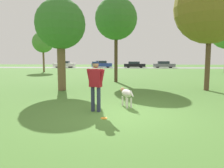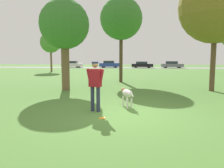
{
  "view_description": "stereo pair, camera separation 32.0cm",
  "coord_description": "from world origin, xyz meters",
  "px_view_note": "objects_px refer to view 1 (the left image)",
  "views": [
    {
      "loc": [
        0.09,
        -6.89,
        1.79
      ],
      "look_at": [
        -0.4,
        0.74,
        0.9
      ],
      "focal_mm": 35.0,
      "sensor_mm": 36.0,
      "label": 1
    },
    {
      "loc": [
        0.41,
        -6.87,
        1.79
      ],
      "look_at": [
        -0.4,
        0.74,
        0.9
      ],
      "focal_mm": 35.0,
      "sensor_mm": 36.0,
      "label": 2
    }
  ],
  "objects_px": {
    "tree_far_left": "(43,42)",
    "parked_car_black": "(134,65)",
    "parked_car_white": "(64,64)",
    "dog": "(126,94)",
    "person": "(96,82)",
    "parked_car_grey": "(164,65)",
    "frisbee": "(104,118)",
    "tree_near_right": "(210,8)",
    "tree_near_left": "(60,25)",
    "tree_mid_center": "(116,19)",
    "parked_car_blue": "(102,64)"
  },
  "relations": [
    {
      "from": "person",
      "to": "parked_car_grey",
      "type": "xyz_separation_m",
      "value": [
        8.4,
        36.21,
        -0.37
      ]
    },
    {
      "from": "parked_car_black",
      "to": "tree_near_left",
      "type": "bearing_deg",
      "value": -100.46
    },
    {
      "from": "dog",
      "to": "tree_far_left",
      "type": "distance_m",
      "value": 23.78
    },
    {
      "from": "parked_car_blue",
      "to": "parked_car_black",
      "type": "distance_m",
      "value": 6.43
    },
    {
      "from": "tree_near_right",
      "to": "parked_car_black",
      "type": "relative_size",
      "value": 1.57
    },
    {
      "from": "parked_car_black",
      "to": "parked_car_grey",
      "type": "height_order",
      "value": "parked_car_grey"
    },
    {
      "from": "tree_near_right",
      "to": "parked_car_black",
      "type": "xyz_separation_m",
      "value": [
        -2.94,
        30.81,
        -3.95
      ]
    },
    {
      "from": "person",
      "to": "parked_car_black",
      "type": "distance_m",
      "value": 36.27
    },
    {
      "from": "tree_near_left",
      "to": "parked_car_blue",
      "type": "xyz_separation_m",
      "value": [
        -1.17,
        31.18,
        -2.96
      ]
    },
    {
      "from": "parked_car_black",
      "to": "parked_car_white",
      "type": "bearing_deg",
      "value": -179.3
    },
    {
      "from": "tree_mid_center",
      "to": "parked_car_grey",
      "type": "relative_size",
      "value": 1.49
    },
    {
      "from": "person",
      "to": "parked_car_black",
      "type": "relative_size",
      "value": 0.41
    },
    {
      "from": "tree_far_left",
      "to": "tree_near_right",
      "type": "height_order",
      "value": "tree_near_right"
    },
    {
      "from": "parked_car_blue",
      "to": "parked_car_black",
      "type": "bearing_deg",
      "value": -0.23
    },
    {
      "from": "dog",
      "to": "tree_near_left",
      "type": "distance_m",
      "value": 6.3
    },
    {
      "from": "tree_near_left",
      "to": "parked_car_black",
      "type": "distance_m",
      "value": 31.87
    },
    {
      "from": "dog",
      "to": "tree_near_left",
      "type": "bearing_deg",
      "value": 17.58
    },
    {
      "from": "parked_car_black",
      "to": "parked_car_blue",
      "type": "bearing_deg",
      "value": -179.99
    },
    {
      "from": "person",
      "to": "tree_near_left",
      "type": "distance_m",
      "value": 6.15
    },
    {
      "from": "dog",
      "to": "frisbee",
      "type": "xyz_separation_m",
      "value": [
        -0.67,
        -1.71,
        -0.47
      ]
    },
    {
      "from": "dog",
      "to": "tree_mid_center",
      "type": "height_order",
      "value": "tree_mid_center"
    },
    {
      "from": "dog",
      "to": "parked_car_blue",
      "type": "height_order",
      "value": "parked_car_blue"
    },
    {
      "from": "frisbee",
      "to": "tree_near_right",
      "type": "relative_size",
      "value": 0.03
    },
    {
      "from": "tree_mid_center",
      "to": "parked_car_white",
      "type": "relative_size",
      "value": 1.52
    },
    {
      "from": "dog",
      "to": "parked_car_white",
      "type": "height_order",
      "value": "parked_car_white"
    },
    {
      "from": "frisbee",
      "to": "tree_mid_center",
      "type": "height_order",
      "value": "tree_mid_center"
    },
    {
      "from": "tree_far_left",
      "to": "parked_car_black",
      "type": "height_order",
      "value": "tree_far_left"
    },
    {
      "from": "tree_near_left",
      "to": "parked_car_grey",
      "type": "relative_size",
      "value": 1.19
    },
    {
      "from": "frisbee",
      "to": "tree_far_left",
      "type": "xyz_separation_m",
      "value": [
        -10.43,
        22.45,
        3.96
      ]
    },
    {
      "from": "person",
      "to": "frisbee",
      "type": "relative_size",
      "value": 8.26
    },
    {
      "from": "frisbee",
      "to": "tree_far_left",
      "type": "relative_size",
      "value": 0.04
    },
    {
      "from": "frisbee",
      "to": "tree_mid_center",
      "type": "bearing_deg",
      "value": 90.71
    },
    {
      "from": "frisbee",
      "to": "parked_car_blue",
      "type": "relative_size",
      "value": 0.05
    },
    {
      "from": "tree_near_right",
      "to": "tree_mid_center",
      "type": "bearing_deg",
      "value": 142.0
    },
    {
      "from": "frisbee",
      "to": "parked_car_black",
      "type": "distance_m",
      "value": 37.11
    },
    {
      "from": "tree_far_left",
      "to": "parked_car_white",
      "type": "relative_size",
      "value": 1.28
    },
    {
      "from": "frisbee",
      "to": "parked_car_white",
      "type": "relative_size",
      "value": 0.05
    },
    {
      "from": "tree_near_left",
      "to": "parked_car_blue",
      "type": "relative_size",
      "value": 1.27
    },
    {
      "from": "parked_car_white",
      "to": "tree_near_left",
      "type": "bearing_deg",
      "value": -75.82
    },
    {
      "from": "tree_near_right",
      "to": "tree_near_left",
      "type": "bearing_deg",
      "value": -176.7
    },
    {
      "from": "person",
      "to": "parked_car_white",
      "type": "height_order",
      "value": "person"
    },
    {
      "from": "tree_near_right",
      "to": "parked_car_grey",
      "type": "distance_m",
      "value": 31.22
    },
    {
      "from": "tree_near_right",
      "to": "parked_car_black",
      "type": "bearing_deg",
      "value": 95.46
    },
    {
      "from": "dog",
      "to": "tree_far_left",
      "type": "bearing_deg",
      "value": 3.63
    },
    {
      "from": "tree_near_left",
      "to": "parked_car_grey",
      "type": "distance_m",
      "value": 33.34
    },
    {
      "from": "person",
      "to": "parked_car_white",
      "type": "distance_m",
      "value": 37.54
    },
    {
      "from": "dog",
      "to": "parked_car_blue",
      "type": "bearing_deg",
      "value": -16.73
    },
    {
      "from": "tree_far_left",
      "to": "parked_car_blue",
      "type": "height_order",
      "value": "tree_far_left"
    },
    {
      "from": "frisbee",
      "to": "tree_near_left",
      "type": "height_order",
      "value": "tree_near_left"
    },
    {
      "from": "parked_car_white",
      "to": "dog",
      "type": "bearing_deg",
      "value": -72.08
    }
  ]
}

